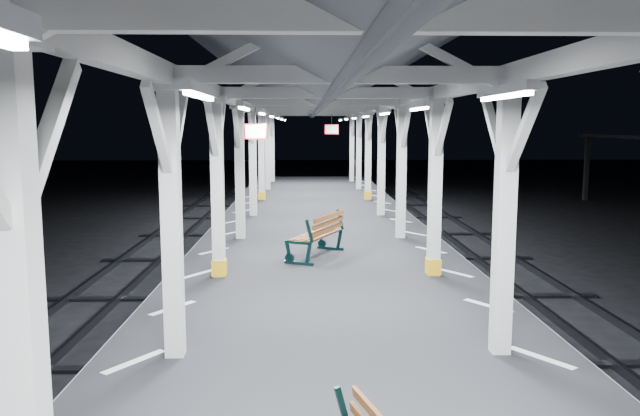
{
  "coord_description": "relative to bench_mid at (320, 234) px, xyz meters",
  "views": [
    {
      "loc": [
        -0.42,
        -9.38,
        3.79
      ],
      "look_at": [
        -0.11,
        2.67,
        2.2
      ],
      "focal_mm": 35.0,
      "sensor_mm": 36.0,
      "label": 1
    }
  ],
  "objects": [
    {
      "name": "track_left",
      "position": [
        -4.92,
        -3.7,
        -1.43
      ],
      "size": [
        2.2,
        60.0,
        0.16
      ],
      "color": "#2D2D33",
      "rests_on": "ground"
    },
    {
      "name": "ground",
      "position": [
        0.08,
        -3.7,
        -1.51
      ],
      "size": [
        120.0,
        120.0,
        0.0
      ],
      "primitive_type": "plane",
      "color": "black",
      "rests_on": "ground"
    },
    {
      "name": "canopy",
      "position": [
        0.08,
        -3.72,
        3.06
      ],
      "size": [
        5.4,
        49.0,
        4.65
      ],
      "color": "silver",
      "rests_on": "platform"
    },
    {
      "name": "bench_mid",
      "position": [
        0.0,
        0.0,
        0.0
      ],
      "size": [
        1.31,
        1.86,
        0.95
      ],
      "rotation": [
        0.0,
        0.0,
        -0.43
      ],
      "color": "black",
      "rests_on": "platform"
    },
    {
      "name": "hazard_stripes_left",
      "position": [
        -2.37,
        -3.7,
        -0.5
      ],
      "size": [
        1.0,
        48.0,
        0.01
      ],
      "primitive_type": "cube",
      "color": "silver",
      "rests_on": "platform"
    },
    {
      "name": "platform",
      "position": [
        0.08,
        -3.7,
        -1.01
      ],
      "size": [
        6.0,
        50.0,
        1.0
      ],
      "primitive_type": "cube",
      "color": "black",
      "rests_on": "ground"
    },
    {
      "name": "hazard_stripes_right",
      "position": [
        2.53,
        -3.7,
        -0.5
      ],
      "size": [
        1.0,
        48.0,
        0.01
      ],
      "primitive_type": "cube",
      "color": "silver",
      "rests_on": "platform"
    }
  ]
}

